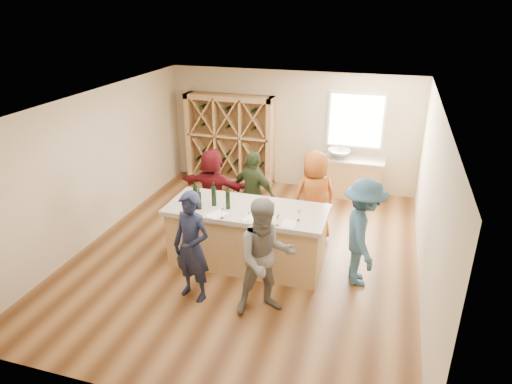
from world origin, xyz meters
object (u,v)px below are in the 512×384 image
(wine_bottle_c, at_px, (214,196))
(wine_bottle_a, at_px, (196,195))
(person_far_right, at_px, (314,197))
(wine_bottle_b, at_px, (199,201))
(person_far_left, at_px, (213,188))
(person_far_mid, at_px, (254,194))
(wine_bottle_e, at_px, (228,200))
(tasting_counter_base, at_px, (247,238))
(person_near_left, at_px, (192,247))
(wine_rack, at_px, (230,139))
(person_near_right, at_px, (266,258))
(sink, at_px, (339,154))
(person_server, at_px, (363,233))

(wine_bottle_c, bearing_deg, wine_bottle_a, -172.20)
(person_far_right, bearing_deg, wine_bottle_b, 7.96)
(wine_bottle_a, bearing_deg, person_far_left, 99.47)
(person_far_mid, bearing_deg, wine_bottle_e, 106.62)
(tasting_counter_base, height_order, wine_bottle_b, wine_bottle_b)
(person_near_left, relative_size, person_far_left, 1.08)
(person_far_left, bearing_deg, wine_bottle_b, 107.46)
(wine_rack, bearing_deg, person_near_right, -64.71)
(sink, height_order, wine_bottle_b, wine_bottle_b)
(wine_bottle_e, xyz_separation_m, person_near_right, (0.95, -1.06, -0.33))
(wine_rack, relative_size, person_far_mid, 1.30)
(sink, xyz_separation_m, person_near_left, (-1.60, -4.70, -0.13))
(wine_bottle_a, xyz_separation_m, wine_bottle_b, (0.14, -0.16, -0.01))
(tasting_counter_base, height_order, person_far_right, person_far_right)
(wine_bottle_b, xyz_separation_m, person_far_left, (-0.36, 1.47, -0.41))
(person_server, distance_m, person_far_left, 3.27)
(wine_bottle_e, xyz_separation_m, person_far_right, (1.23, 1.32, -0.35))
(person_far_left, bearing_deg, tasting_counter_base, 136.33)
(person_near_left, height_order, person_near_right, person_near_right)
(wine_bottle_b, bearing_deg, person_near_right, -32.90)
(sink, xyz_separation_m, person_server, (0.83, -3.54, -0.10))
(person_near_left, bearing_deg, wine_rack, 117.81)
(wine_bottle_b, distance_m, person_far_left, 1.57)
(tasting_counter_base, relative_size, person_far_right, 1.46)
(tasting_counter_base, relative_size, person_near_left, 1.47)
(person_near_left, bearing_deg, wine_bottle_c, 108.25)
(tasting_counter_base, distance_m, wine_bottle_b, 1.08)
(tasting_counter_base, xyz_separation_m, wine_bottle_c, (-0.56, -0.07, 0.75))
(wine_bottle_b, relative_size, wine_bottle_c, 0.89)
(wine_bottle_b, xyz_separation_m, person_server, (2.68, 0.26, -0.32))
(wine_bottle_c, bearing_deg, sink, 65.16)
(sink, relative_size, tasting_counter_base, 0.21)
(person_near_right, relative_size, person_far_right, 1.02)
(person_far_right, bearing_deg, person_far_left, -33.09)
(wine_bottle_c, bearing_deg, wine_bottle_e, -11.07)
(person_far_mid, bearing_deg, person_near_right, 131.10)
(wine_bottle_b, height_order, person_near_right, person_near_right)
(sink, distance_m, person_far_right, 2.34)
(wine_rack, relative_size, wine_bottle_e, 7.03)
(wine_bottle_a, bearing_deg, person_near_right, -34.72)
(wine_rack, height_order, wine_bottle_c, wine_rack)
(person_near_left, bearing_deg, person_server, 40.26)
(person_near_right, distance_m, person_far_mid, 2.45)
(sink, bearing_deg, person_server, -76.79)
(person_server, height_order, person_far_left, person_server)
(wine_bottle_a, height_order, person_far_mid, person_far_mid)
(person_far_mid, bearing_deg, wine_bottle_a, 81.49)
(wine_bottle_c, height_order, person_near_right, person_near_right)
(wine_rack, distance_m, wine_bottle_e, 3.95)
(person_far_right, bearing_deg, person_near_right, 50.09)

